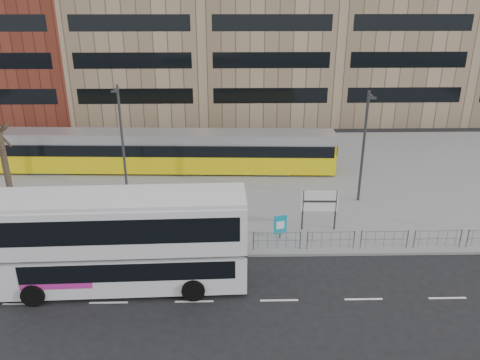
{
  "coord_description": "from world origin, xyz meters",
  "views": [
    {
      "loc": [
        -0.25,
        -22.29,
        13.4
      ],
      "look_at": [
        0.38,
        6.0,
        2.14
      ],
      "focal_mm": 35.0,
      "sensor_mm": 36.0,
      "label": 1
    }
  ],
  "objects_px": {
    "pedestrian": "(131,225)",
    "traffic_light_west": "(158,206)",
    "double_decker_bus": "(119,239)",
    "ad_panel": "(280,225)",
    "station_sign": "(320,203)",
    "tram": "(161,151)",
    "lamp_post_east": "(364,143)",
    "lamp_post_west": "(122,135)"
  },
  "relations": [
    {
      "from": "double_decker_bus",
      "to": "tram",
      "type": "xyz_separation_m",
      "value": [
        -0.21,
        15.83,
        -0.83
      ]
    },
    {
      "from": "tram",
      "to": "station_sign",
      "type": "distance_m",
      "value": 15.0
    },
    {
      "from": "double_decker_bus",
      "to": "lamp_post_east",
      "type": "distance_m",
      "value": 17.19
    },
    {
      "from": "station_sign",
      "to": "ad_panel",
      "type": "bearing_deg",
      "value": -153.85
    },
    {
      "from": "traffic_light_west",
      "to": "tram",
      "type": "bearing_deg",
      "value": 75.31
    },
    {
      "from": "lamp_post_east",
      "to": "lamp_post_west",
      "type": "bearing_deg",
      "value": 172.44
    },
    {
      "from": "pedestrian",
      "to": "lamp_post_west",
      "type": "xyz_separation_m",
      "value": [
        -1.73,
        7.13,
        3.41
      ]
    },
    {
      "from": "double_decker_bus",
      "to": "station_sign",
      "type": "distance_m",
      "value": 11.94
    },
    {
      "from": "pedestrian",
      "to": "station_sign",
      "type": "bearing_deg",
      "value": -70.78
    },
    {
      "from": "ad_panel",
      "to": "traffic_light_west",
      "type": "distance_m",
      "value": 7.11
    },
    {
      "from": "double_decker_bus",
      "to": "ad_panel",
      "type": "distance_m",
      "value": 9.4
    },
    {
      "from": "double_decker_bus",
      "to": "traffic_light_west",
      "type": "bearing_deg",
      "value": 74.07
    },
    {
      "from": "station_sign",
      "to": "traffic_light_west",
      "type": "height_order",
      "value": "traffic_light_west"
    },
    {
      "from": "ad_panel",
      "to": "tram",
      "type": "bearing_deg",
      "value": 111.62
    },
    {
      "from": "tram",
      "to": "lamp_post_west",
      "type": "bearing_deg",
      "value": -114.05
    },
    {
      "from": "station_sign",
      "to": "lamp_post_east",
      "type": "bearing_deg",
      "value": 51.41
    },
    {
      "from": "tram",
      "to": "lamp_post_east",
      "type": "distance_m",
      "value": 15.86
    },
    {
      "from": "pedestrian",
      "to": "lamp_post_east",
      "type": "xyz_separation_m",
      "value": [
        14.64,
        4.96,
        3.38
      ]
    },
    {
      "from": "pedestrian",
      "to": "lamp_post_west",
      "type": "bearing_deg",
      "value": 28.78
    },
    {
      "from": "double_decker_bus",
      "to": "station_sign",
      "type": "bearing_deg",
      "value": 25.33
    },
    {
      "from": "tram",
      "to": "pedestrian",
      "type": "bearing_deg",
      "value": -89.16
    },
    {
      "from": "pedestrian",
      "to": "traffic_light_west",
      "type": "height_order",
      "value": "traffic_light_west"
    },
    {
      "from": "lamp_post_west",
      "to": "lamp_post_east",
      "type": "relative_size",
      "value": 1.01
    },
    {
      "from": "tram",
      "to": "ad_panel",
      "type": "distance_m",
      "value": 14.25
    },
    {
      "from": "double_decker_bus",
      "to": "ad_panel",
      "type": "xyz_separation_m",
      "value": [
        8.19,
        4.33,
        -1.61
      ]
    },
    {
      "from": "lamp_post_west",
      "to": "lamp_post_east",
      "type": "distance_m",
      "value": 16.51
    },
    {
      "from": "double_decker_bus",
      "to": "lamp_post_west",
      "type": "relative_size",
      "value": 1.59
    },
    {
      "from": "tram",
      "to": "lamp_post_west",
      "type": "height_order",
      "value": "lamp_post_west"
    },
    {
      "from": "double_decker_bus",
      "to": "lamp_post_east",
      "type": "xyz_separation_m",
      "value": [
        14.16,
        9.6,
        1.71
      ]
    },
    {
      "from": "traffic_light_west",
      "to": "station_sign",
      "type": "bearing_deg",
      "value": -17.07
    },
    {
      "from": "double_decker_bus",
      "to": "lamp_post_east",
      "type": "bearing_deg",
      "value": 32.37
    },
    {
      "from": "lamp_post_west",
      "to": "pedestrian",
      "type": "bearing_deg",
      "value": -76.39
    },
    {
      "from": "double_decker_bus",
      "to": "pedestrian",
      "type": "xyz_separation_m",
      "value": [
        -0.48,
        4.65,
        -1.68
      ]
    },
    {
      "from": "pedestrian",
      "to": "traffic_light_west",
      "type": "relative_size",
      "value": 0.5
    },
    {
      "from": "station_sign",
      "to": "lamp_post_east",
      "type": "height_order",
      "value": "lamp_post_east"
    },
    {
      "from": "ad_panel",
      "to": "traffic_light_west",
      "type": "relative_size",
      "value": 0.47
    },
    {
      "from": "station_sign",
      "to": "ad_panel",
      "type": "height_order",
      "value": "station_sign"
    },
    {
      "from": "double_decker_bus",
      "to": "lamp_post_west",
      "type": "height_order",
      "value": "lamp_post_west"
    },
    {
      "from": "pedestrian",
      "to": "ad_panel",
      "type": "bearing_deg",
      "value": -76.91
    },
    {
      "from": "ad_panel",
      "to": "lamp_post_east",
      "type": "relative_size",
      "value": 0.19
    },
    {
      "from": "tram",
      "to": "traffic_light_west",
      "type": "bearing_deg",
      "value": -80.69
    },
    {
      "from": "traffic_light_west",
      "to": "lamp_post_west",
      "type": "height_order",
      "value": "lamp_post_west"
    }
  ]
}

